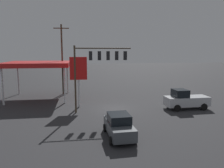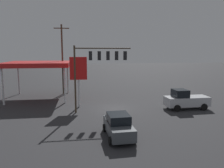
% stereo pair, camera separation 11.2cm
% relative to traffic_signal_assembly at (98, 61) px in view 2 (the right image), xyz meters
% --- Properties ---
extents(ground_plane, '(200.00, 200.00, 0.00)m').
position_rel_traffic_signal_assembly_xyz_m(ground_plane, '(-2.01, -1.21, -5.77)').
color(ground_plane, '#2D2D30').
extents(traffic_signal_assembly, '(6.36, 0.43, 7.53)m').
position_rel_traffic_signal_assembly_xyz_m(traffic_signal_assembly, '(0.00, 0.00, 0.00)').
color(traffic_signal_assembly, '#473828').
rests_on(traffic_signal_assembly, ground).
extents(utility_pole, '(2.40, 0.26, 11.07)m').
position_rel_traffic_signal_assembly_xyz_m(utility_pole, '(4.82, -11.41, 0.06)').
color(utility_pole, '#473828').
rests_on(utility_pole, ground).
extents(gas_station_canopy, '(9.00, 8.59, 5.37)m').
position_rel_traffic_signal_assembly_xyz_m(gas_station_canopy, '(8.04, -8.62, -0.76)').
color(gas_station_canopy, red).
rests_on(gas_station_canopy, ground).
extents(price_sign, '(2.09, 0.27, 6.22)m').
position_rel_traffic_signal_assembly_xyz_m(price_sign, '(2.25, -2.53, -1.28)').
color(price_sign, silver).
rests_on(price_sign, ground).
extents(sedan_waiting, '(2.22, 4.48, 1.93)m').
position_rel_traffic_signal_assembly_xyz_m(sedan_waiting, '(-0.95, 7.76, -4.82)').
color(sedan_waiting, '#474C51').
rests_on(sedan_waiting, ground).
extents(pickup_parked, '(5.24, 2.35, 2.40)m').
position_rel_traffic_signal_assembly_xyz_m(pickup_parked, '(-10.46, 0.26, -4.66)').
color(pickup_parked, silver).
rests_on(pickup_parked, ground).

